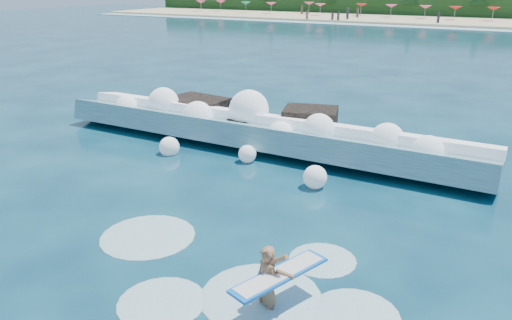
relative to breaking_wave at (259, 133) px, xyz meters
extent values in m
plane|color=#072738|center=(0.88, -6.52, -0.56)|extent=(200.00, 200.00, 0.00)
cube|color=tan|center=(0.88, 71.48, -0.36)|extent=(140.00, 20.00, 0.40)
cube|color=silver|center=(0.88, 60.48, -0.52)|extent=(140.00, 5.00, 0.08)
cube|color=black|center=(0.88, 81.48, 1.94)|extent=(140.00, 4.00, 5.00)
cube|color=teal|center=(0.00, -0.16, -0.09)|extent=(18.47, 2.81, 1.54)
cube|color=white|center=(0.00, 0.64, 0.37)|extent=(18.47, 1.30, 0.72)
cube|color=black|center=(-4.23, 1.55, -0.05)|extent=(2.93, 2.33, 1.47)
cube|color=black|center=(-1.23, 0.75, -0.16)|extent=(2.59, 2.51, 1.13)
cube|color=black|center=(1.47, 1.95, 0.00)|extent=(2.69, 2.39, 1.59)
imported|color=#946545|center=(5.46, -9.57, 0.01)|extent=(0.74, 0.63, 1.73)
cube|color=blue|center=(5.74, -9.52, 0.31)|extent=(1.29, 2.41, 0.06)
cube|color=silver|center=(5.74, -9.52, 0.33)|extent=(1.13, 2.20, 0.06)
sphere|color=white|center=(-7.16, -0.10, 0.24)|extent=(1.18, 1.18, 1.18)
sphere|color=white|center=(-5.31, 0.36, 0.59)|extent=(1.45, 1.45, 1.45)
sphere|color=white|center=(-2.95, -0.22, 0.34)|extent=(1.40, 1.40, 1.40)
sphere|color=white|center=(-0.87, 0.67, 0.73)|extent=(1.73, 1.73, 1.73)
sphere|color=white|center=(1.11, -0.20, 0.16)|extent=(1.06, 1.06, 1.06)
sphere|color=white|center=(2.67, -0.05, 0.54)|extent=(1.26, 1.26, 1.26)
sphere|color=white|center=(5.23, 0.39, 0.40)|extent=(1.26, 1.26, 1.26)
sphere|color=white|center=(6.80, 0.00, 0.32)|extent=(1.14, 1.14, 1.14)
sphere|color=white|center=(-2.63, -2.65, -0.28)|extent=(0.82, 0.82, 0.82)
sphere|color=white|center=(0.57, -1.96, -0.24)|extent=(0.69, 0.69, 0.69)
sphere|color=white|center=(3.80, -3.02, -0.19)|extent=(0.81, 0.81, 0.81)
ellipsoid|color=silver|center=(5.16, -9.29, -0.56)|extent=(2.72, 2.72, 0.14)
ellipsoid|color=silver|center=(3.39, -10.51, -0.56)|extent=(1.95, 1.95, 0.10)
ellipsoid|color=silver|center=(7.18, -8.89, -0.56)|extent=(1.90, 1.90, 0.10)
ellipsoid|color=silver|center=(1.16, -8.38, -0.56)|extent=(2.59, 2.59, 0.13)
ellipsoid|color=silver|center=(5.77, -7.19, -0.56)|extent=(1.70, 1.70, 0.09)
cone|color=#E64375|center=(-53.11, 71.31, 1.69)|extent=(2.00, 2.00, 0.50)
cone|color=#E64375|center=(-49.70, 73.61, 1.69)|extent=(2.00, 2.00, 0.50)
cone|color=#158471|center=(-42.25, 71.20, 1.69)|extent=(2.00, 2.00, 0.50)
cone|color=#E64375|center=(-36.57, 71.11, 1.69)|extent=(2.00, 2.00, 0.50)
cone|color=#E64375|center=(-30.59, 75.48, 1.69)|extent=(2.00, 2.00, 0.50)
cone|color=#E64375|center=(-26.46, 71.05, 1.69)|extent=(2.00, 2.00, 0.50)
cone|color=red|center=(-19.74, 74.03, 1.69)|extent=(2.00, 2.00, 0.50)
cone|color=#E64375|center=(-14.12, 73.39, 1.69)|extent=(2.00, 2.00, 0.50)
cone|color=#E64375|center=(-8.20, 72.76, 1.69)|extent=(2.00, 2.00, 0.50)
cone|color=red|center=(-3.35, 72.17, 1.69)|extent=(2.00, 2.00, 0.50)
cone|color=red|center=(2.30, 72.74, 1.69)|extent=(2.00, 2.00, 0.50)
cube|color=#3F332D|center=(-19.06, 74.32, 0.61)|extent=(0.35, 0.22, 1.53)
cube|color=#262633|center=(-22.65, 68.38, 0.53)|extent=(0.35, 0.22, 1.37)
cube|color=#3F332D|center=(-5.24, 65.05, 0.54)|extent=(0.35, 0.22, 1.39)
cube|color=#262633|center=(-49.69, 74.73, 0.56)|extent=(0.35, 0.22, 1.43)
cube|color=#3F332D|center=(-13.59, 71.42, 0.55)|extent=(0.35, 0.22, 1.42)
cube|color=#8C664C|center=(3.02, 69.30, 0.57)|extent=(0.35, 0.22, 1.46)
cube|color=#262633|center=(-10.07, 65.72, 0.63)|extent=(0.35, 0.22, 1.56)
cube|color=#3F332D|center=(-27.27, 74.62, 0.52)|extent=(0.35, 0.22, 1.35)
cube|color=#8C664C|center=(-24.99, 74.95, 0.59)|extent=(0.35, 0.22, 1.49)
cube|color=#262633|center=(-33.72, 74.89, 0.60)|extent=(0.35, 0.22, 1.51)
cube|color=#3F332D|center=(-26.71, 67.22, 0.64)|extent=(0.35, 0.22, 1.59)
cube|color=#8C664C|center=(-5.57, 68.60, 0.65)|extent=(0.35, 0.22, 1.61)
camera|label=1|loc=(9.61, -17.44, 6.01)|focal=35.00mm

